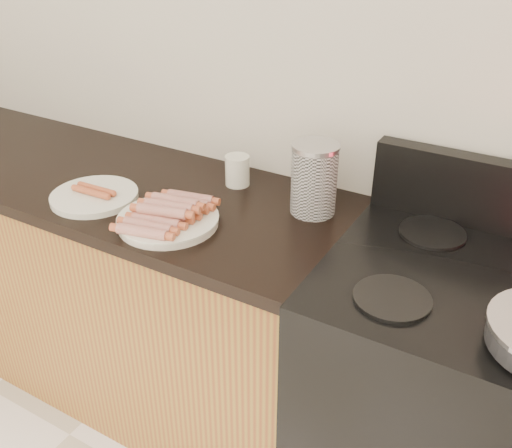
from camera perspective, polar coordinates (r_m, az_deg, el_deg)
The scene contains 12 objects.
wall_back at distance 1.83m, azimuth 1.11°, elevation 16.81°, with size 4.00×0.04×2.60m, color silver.
cabinet_base at distance 2.38m, azimuth -17.86°, elevation -4.43°, with size 2.20×0.59×0.86m, color olive.
counter_slab at distance 2.17m, azimuth -19.68°, elevation 5.46°, with size 2.20×0.62×0.04m, color black.
stove at distance 1.76m, azimuth 18.95°, elevation -17.79°, with size 0.76×0.65×0.91m.
burner_near_left at distance 1.35m, azimuth 13.47°, elevation -7.23°, with size 0.18×0.18×0.01m, color black.
burner_far_left at distance 1.63m, azimuth 17.22°, elevation -0.83°, with size 0.18×0.18×0.01m, color black.
main_plate at distance 1.65m, azimuth -8.76°, elevation 0.26°, with size 0.29×0.29×0.02m, color white.
side_plate at distance 1.84m, azimuth -15.85°, elevation 2.69°, with size 0.27×0.27×0.02m, color white.
hotdog_pile at distance 1.63m, azimuth -8.85°, elevation 1.24°, with size 0.15×0.29×0.06m.
plain_sausages at distance 1.83m, azimuth -15.93°, elevation 3.25°, with size 0.13×0.05×0.02m.
canister at distance 1.66m, azimuth 5.83°, elevation 4.53°, with size 0.14×0.14×0.21m.
mug at distance 1.84m, azimuth -1.87°, elevation 5.37°, with size 0.08×0.08×0.10m, color white.
Camera 1 is at (0.87, 0.44, 1.71)m, focal length 40.00 mm.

